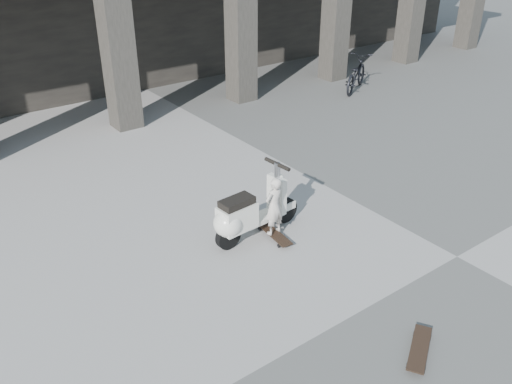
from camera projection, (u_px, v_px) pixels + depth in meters
ground at (457, 257)px, 8.66m from camera, size 90.00×90.00×0.00m
longboard at (274, 233)px, 9.14m from camera, size 0.31×0.91×0.09m
skateboard_spare at (419, 349)px, 6.76m from camera, size 0.84×0.62×0.10m
child at (274, 206)px, 8.89m from camera, size 0.40×0.29×1.02m
scooter at (244, 215)px, 8.85m from camera, size 1.75×0.61×1.22m
bicycle at (356, 74)px, 16.16m from camera, size 1.97×1.52×1.00m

